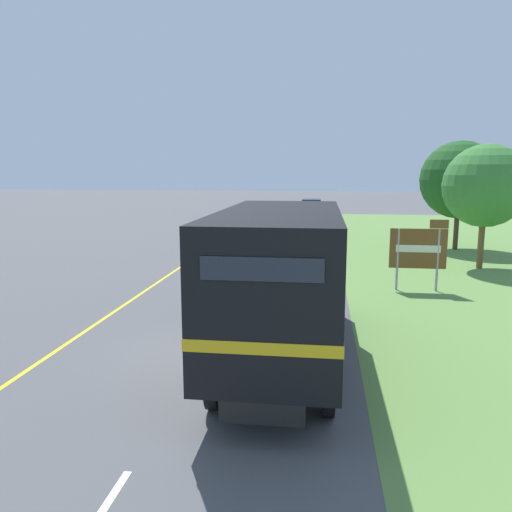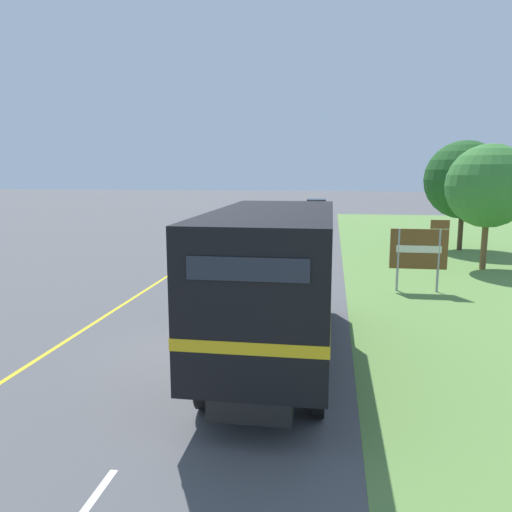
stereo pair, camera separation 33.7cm
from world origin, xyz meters
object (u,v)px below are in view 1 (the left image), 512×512
at_px(lead_car_white, 238,238).
at_px(highway_sign, 419,249).
at_px(horse_trailer_truck, 283,277).
at_px(roadside_tree_mid, 460,180).
at_px(lead_car_white_ahead, 311,211).
at_px(roadside_tree_near, 485,186).

distance_m(lead_car_white, highway_sign, 10.54).
height_order(horse_trailer_truck, lead_car_white, horse_trailer_truck).
relative_size(horse_trailer_truck, lead_car_white, 2.05).
bearing_deg(highway_sign, roadside_tree_mid, 69.35).
bearing_deg(lead_car_white_ahead, horse_trailer_truck, -89.91).
bearing_deg(horse_trailer_truck, lead_car_white_ahead, 90.09).
xyz_separation_m(lead_car_white, roadside_tree_mid, (11.89, 3.59, 2.99)).
xyz_separation_m(horse_trailer_truck, lead_car_white, (-3.51, 14.47, -1.09)).
height_order(lead_car_white_ahead, roadside_tree_mid, roadside_tree_mid).
height_order(lead_car_white, lead_car_white_ahead, lead_car_white_ahead).
xyz_separation_m(lead_car_white_ahead, roadside_tree_mid, (8.43, -12.87, 2.87)).
relative_size(horse_trailer_truck, roadside_tree_near, 1.55).
relative_size(lead_car_white, lead_car_white_ahead, 1.05).
bearing_deg(horse_trailer_truck, lead_car_white, 103.63).
bearing_deg(roadside_tree_mid, roadside_tree_near, -93.48).
bearing_deg(highway_sign, horse_trailer_truck, -120.33).
bearing_deg(lead_car_white, roadside_tree_mid, 16.80).
distance_m(horse_trailer_truck, lead_car_white_ahead, 30.95).
height_order(highway_sign, roadside_tree_mid, roadside_tree_mid).
bearing_deg(horse_trailer_truck, roadside_tree_near, 56.97).
bearing_deg(highway_sign, roadside_tree_near, 53.01).
height_order(lead_car_white_ahead, roadside_tree_near, roadside_tree_near).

